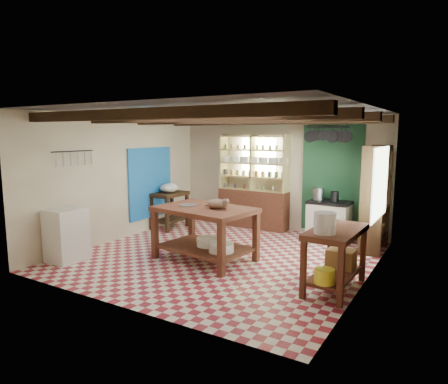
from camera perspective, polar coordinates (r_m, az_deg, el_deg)
The scene contains 30 objects.
floor at distance 7.37m, azimuth -0.25°, elevation -9.24°, with size 5.00×5.00×0.02m, color maroon.
ceiling at distance 7.03m, azimuth -0.26°, elevation 11.47°, with size 5.00×5.00×0.02m, color #4E4D52.
wall_back at distance 9.30m, azimuth 7.78°, elevation 2.62°, with size 5.00×0.04×2.60m, color beige.
wall_front at distance 5.14m, azimuth -14.90°, elevation -2.24°, with size 5.00×0.04×2.60m, color beige.
wall_left at distance 8.64m, azimuth -14.58°, elevation 1.99°, with size 0.04×5.00×2.60m, color beige.
wall_right at distance 6.18m, azimuth 19.97°, elevation -0.71°, with size 0.04×5.00×2.60m, color beige.
ceiling_beams at distance 7.03m, azimuth -0.26°, elevation 10.49°, with size 5.00×3.80×0.15m, color #332011.
blue_wall_patch at distance 9.29m, azimuth -10.44°, elevation 1.32°, with size 0.04×1.40×1.60m, color blue.
green_wall_patch at distance 8.86m, azimuth 15.15°, elevation 1.80°, with size 1.30×0.04×2.30m, color #215233.
window_back at distance 9.46m, azimuth 4.99°, elevation 5.20°, with size 0.90×0.02×0.80m, color silver.
window_right at distance 7.15m, azimuth 21.42°, elevation 1.20°, with size 0.02×1.30×1.20m, color silver.
utensil_rail at distance 7.77m, azimuth -20.73°, elevation 4.59°, with size 0.06×0.90×0.28m, color black.
pot_rack at distance 8.40m, azimuth 14.59°, elevation 7.84°, with size 0.86×0.12×0.36m, color black.
shelving_unit at distance 9.38m, azimuth 4.21°, elevation 1.50°, with size 1.70×0.34×2.20m, color #D0BC78.
tall_rack at distance 8.01m, azimuth 20.84°, elevation -0.94°, with size 0.40×0.86×2.00m, color #332011.
work_table at distance 7.07m, azimuth -2.76°, elevation -5.97°, with size 1.66×1.11×0.94m, color brown.
stove at distance 8.67m, azimuth 14.75°, elevation -3.93°, with size 0.84×0.57×0.83m, color beige.
prep_table at distance 9.47m, azimuth -7.79°, elevation -2.61°, with size 0.58×0.84×0.86m, color #332011.
white_cabinet at distance 7.54m, azimuth -21.58°, elevation -5.70°, with size 0.51×0.62×0.93m, color white.
right_counter at distance 5.97m, azimuth 15.58°, elevation -9.24°, with size 0.62×1.24×0.89m, color brown.
cat at distance 6.83m, azimuth -0.93°, elevation -1.69°, with size 0.37×0.28×0.17m, color #8E6A53.
steel_tray at distance 7.16m, azimuth -5.17°, elevation -1.87°, with size 0.33×0.33×0.02m, color #96959C.
basin_large at distance 7.11m, azimuth -2.18°, elevation -7.10°, with size 0.43×0.43×0.15m, color white.
basin_small at distance 6.75m, azimuth -0.40°, elevation -7.94°, with size 0.42×0.42×0.15m, color white.
kettle_left at distance 8.65m, azimuth 13.31°, elevation -0.26°, with size 0.22×0.22×0.26m, color #96959C.
kettle_right at distance 8.55m, azimuth 15.52°, elevation -0.61°, with size 0.17×0.17×0.21m, color black.
enamel_bowl at distance 9.38m, azimuth -7.86°, elevation 0.60°, with size 0.43×0.43×0.21m, color white.
white_bucket at distance 5.51m, azimuth 14.22°, elevation -4.32°, with size 0.29×0.29×0.29m, color white.
wicker_basket at distance 6.27m, azimuth 16.38°, elevation -9.11°, with size 0.39×0.31×0.28m, color #AD8045.
yellow_tub at distance 5.60m, azimuth 14.12°, elevation -11.57°, with size 0.27×0.27×0.20m, color yellow.
Camera 1 is at (3.65, -6.00, 2.22)m, focal length 32.00 mm.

